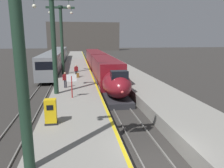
# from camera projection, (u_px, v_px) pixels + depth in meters

# --- Properties ---
(ground_plane) EXTENTS (260.00, 260.00, 0.00)m
(ground_plane) POSITION_uv_depth(u_px,v_px,m) (157.00, 166.00, 10.83)
(ground_plane) COLOR #33302D
(platform_left) EXTENTS (4.80, 110.00, 1.05)m
(platform_left) POSITION_uv_depth(u_px,v_px,m) (76.00, 75.00, 33.96)
(platform_left) COLOR gray
(platform_left) RESTS_ON ground
(platform_right) EXTENTS (4.80, 110.00, 1.05)m
(platform_right) POSITION_uv_depth(u_px,v_px,m) (126.00, 74.00, 35.24)
(platform_right) COLOR gray
(platform_right) RESTS_ON ground
(platform_left_safety_stripe) EXTENTS (0.20, 107.80, 0.01)m
(platform_left_safety_stripe) POSITION_uv_depth(u_px,v_px,m) (90.00, 72.00, 34.21)
(platform_left_safety_stripe) COLOR yellow
(platform_left_safety_stripe) RESTS_ON platform_left
(rail_main_left) EXTENTS (0.08, 110.00, 0.12)m
(rail_main_left) POSITION_uv_depth(u_px,v_px,m) (95.00, 75.00, 37.23)
(rail_main_left) COLOR slate
(rail_main_left) RESTS_ON ground
(rail_main_right) EXTENTS (0.08, 110.00, 0.12)m
(rail_main_right) POSITION_uv_depth(u_px,v_px,m) (104.00, 75.00, 37.47)
(rail_main_right) COLOR slate
(rail_main_right) RESTS_ON ground
(rail_secondary_left) EXTENTS (0.08, 110.00, 0.12)m
(rail_secondary_left) POSITION_uv_depth(u_px,v_px,m) (47.00, 76.00, 35.96)
(rail_secondary_left) COLOR slate
(rail_secondary_left) RESTS_ON ground
(rail_secondary_right) EXTENTS (0.08, 110.00, 0.12)m
(rail_secondary_right) POSITION_uv_depth(u_px,v_px,m) (56.00, 76.00, 36.19)
(rail_secondary_right) COLOR slate
(rail_secondary_right) RESTS_ON ground
(highspeed_train_main) EXTENTS (2.92, 37.15, 3.60)m
(highspeed_train_main) POSITION_uv_depth(u_px,v_px,m) (100.00, 65.00, 36.15)
(highspeed_train_main) COLOR maroon
(highspeed_train_main) RESTS_ON ground
(regional_train_adjacent) EXTENTS (2.85, 36.60, 3.80)m
(regional_train_adjacent) POSITION_uv_depth(u_px,v_px,m) (57.00, 58.00, 45.60)
(regional_train_adjacent) COLOR gray
(regional_train_adjacent) RESTS_ON ground
(station_column_near) EXTENTS (4.00, 0.68, 9.92)m
(station_column_near) POSITION_uv_depth(u_px,v_px,m) (18.00, 16.00, 7.59)
(station_column_near) COLOR #1E3828
(station_column_near) RESTS_ON platform_left
(station_column_mid) EXTENTS (4.00, 0.68, 8.97)m
(station_column_mid) POSITION_uv_depth(u_px,v_px,m) (53.00, 36.00, 19.70)
(station_column_mid) COLOR #1E3828
(station_column_mid) RESTS_ON platform_left
(station_column_far) EXTENTS (4.00, 0.68, 9.71)m
(station_column_far) POSITION_uv_depth(u_px,v_px,m) (62.00, 34.00, 30.92)
(station_column_far) COLOR #1E3828
(station_column_far) RESTS_ON platform_left
(passenger_near_edge) EXTENTS (0.53, 0.36, 1.69)m
(passenger_near_edge) POSITION_uv_depth(u_px,v_px,m) (76.00, 70.00, 29.27)
(passenger_near_edge) COLOR #23232D
(passenger_near_edge) RESTS_ON platform_left
(passenger_mid_platform) EXTENTS (0.53, 0.35, 1.69)m
(passenger_mid_platform) POSITION_uv_depth(u_px,v_px,m) (65.00, 79.00, 23.07)
(passenger_mid_platform) COLOR #23232D
(passenger_mid_platform) RESTS_ON platform_left
(rolling_suitcase) EXTENTS (0.40, 0.22, 0.98)m
(rolling_suitcase) POSITION_uv_depth(u_px,v_px,m) (78.00, 75.00, 29.20)
(rolling_suitcase) COLOR brown
(rolling_suitcase) RESTS_ON platform_left
(ticket_machine_yellow) EXTENTS (0.76, 0.62, 1.60)m
(ticket_machine_yellow) POSITION_uv_depth(u_px,v_px,m) (51.00, 113.00, 13.33)
(ticket_machine_yellow) COLOR yellow
(ticket_machine_yellow) RESTS_ON platform_left
(departure_info_board) EXTENTS (0.90, 0.10, 2.12)m
(departure_info_board) POSITION_uv_depth(u_px,v_px,m) (72.00, 81.00, 19.11)
(departure_info_board) COLOR maroon
(departure_info_board) RESTS_ON platform_left
(terminus_back_wall) EXTENTS (36.00, 2.00, 14.00)m
(terminus_back_wall) POSITION_uv_depth(u_px,v_px,m) (84.00, 37.00, 107.78)
(terminus_back_wall) COLOR #4C4742
(terminus_back_wall) RESTS_ON ground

